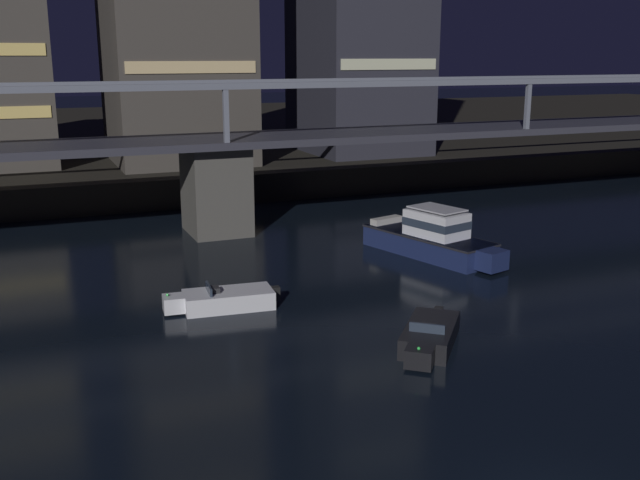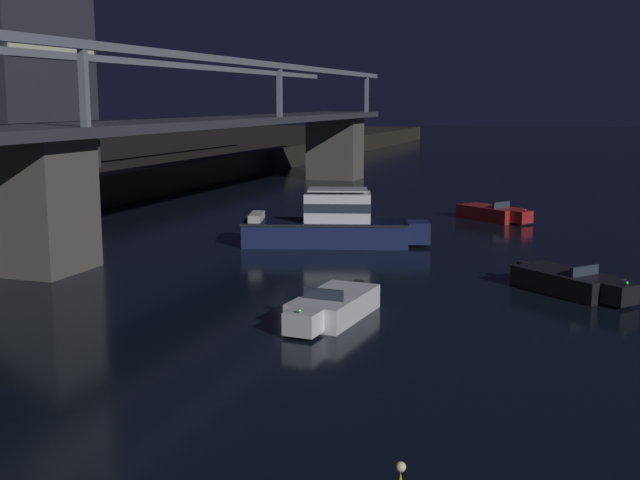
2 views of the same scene
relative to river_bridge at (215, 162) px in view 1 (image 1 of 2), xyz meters
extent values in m
cube|color=black|center=(0.00, 48.01, -3.39)|extent=(240.00, 80.00, 2.20)
cube|color=#4C4944|center=(0.00, 0.01, -1.71)|extent=(3.60, 4.40, 5.55)
cube|color=#33333D|center=(0.00, 0.01, 1.29)|extent=(90.82, 6.40, 0.45)
cube|color=slate|center=(0.00, -2.89, 4.71)|extent=(90.82, 0.36, 0.36)
cube|color=slate|center=(0.00, 2.91, 4.71)|extent=(90.82, 0.36, 0.36)
cube|color=slate|center=(0.00, -2.89, 3.11)|extent=(0.30, 0.30, 3.20)
cube|color=slate|center=(21.20, -2.89, 3.11)|extent=(0.30, 0.30, 3.20)
cube|color=beige|center=(1.45, 11.58, 5.55)|extent=(9.93, 0.10, 0.90)
cube|color=beige|center=(18.20, 11.74, 5.69)|extent=(8.91, 0.10, 0.90)
cube|color=#19234C|center=(9.57, -9.79, -3.89)|extent=(4.68, 8.41, 1.20)
cube|color=#19234C|center=(10.81, -14.17, -3.81)|extent=(1.68, 1.45, 1.04)
cube|color=black|center=(9.57, -9.79, -3.34)|extent=(4.78, 8.50, 0.10)
cube|color=white|center=(9.74, -10.37, -2.59)|extent=(2.89, 3.65, 1.40)
cube|color=#283342|center=(9.74, -10.37, -2.54)|extent=(2.94, 3.70, 0.44)
cube|color=silver|center=(9.74, -10.37, -1.74)|extent=(2.60, 3.29, 0.08)
cube|color=#B7B2A8|center=(8.65, -6.52, -3.11)|extent=(2.16, 1.14, 0.36)
cube|color=silver|center=(-3.25, -14.28, -4.09)|extent=(4.06, 2.16, 0.80)
cube|color=silver|center=(-5.64, -14.05, -4.04)|extent=(0.99, 1.07, 0.70)
cube|color=#283342|center=(-4.09, -14.20, -3.51)|extent=(0.23, 1.35, 0.36)
cube|color=#262628|center=(-3.84, -14.22, -3.57)|extent=(0.45, 0.60, 0.24)
cube|color=black|center=(-1.10, -14.48, -3.99)|extent=(0.39, 0.39, 0.60)
sphere|color=#33D84C|center=(-5.89, -14.03, -3.61)|extent=(0.12, 0.12, 0.12)
cube|color=black|center=(2.86, -21.37, -4.09)|extent=(3.88, 4.16, 0.80)
cube|color=black|center=(1.32, -23.22, -4.04)|extent=(1.34, 1.33, 0.70)
cube|color=#283342|center=(2.31, -22.03, -3.51)|extent=(1.10, 0.94, 0.36)
cube|color=#262628|center=(2.47, -21.84, -3.57)|extent=(0.69, 0.67, 0.24)
cube|color=black|center=(4.24, -19.72, -3.99)|extent=(0.51, 0.51, 0.60)
sphere|color=#33D84C|center=(1.16, -23.41, -3.61)|extent=(0.12, 0.12, 0.12)
camera|label=1|loc=(-11.33, -44.50, 6.47)|focal=41.31mm
camera|label=2|loc=(-27.90, -22.02, 2.57)|focal=45.57mm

